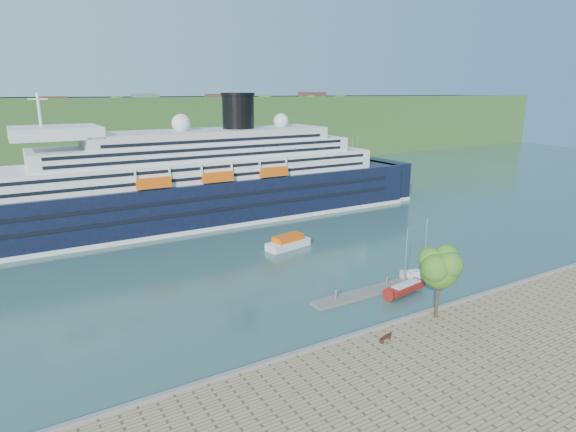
# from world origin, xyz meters

# --- Properties ---
(ground) EXTENTS (400.00, 400.00, 0.00)m
(ground) POSITION_xyz_m (0.00, 0.00, 0.00)
(ground) COLOR #315753
(ground) RESTS_ON ground
(far_hillside) EXTENTS (400.00, 50.00, 24.00)m
(far_hillside) POSITION_xyz_m (0.00, 145.00, 12.00)
(far_hillside) COLOR #2E5622
(far_hillside) RESTS_ON ground
(quay_coping) EXTENTS (220.00, 0.50, 0.30)m
(quay_coping) POSITION_xyz_m (0.00, -0.20, 1.15)
(quay_coping) COLOR slate
(quay_coping) RESTS_ON promenade
(cruise_ship) EXTENTS (114.89, 17.05, 25.79)m
(cruise_ship) POSITION_xyz_m (-5.52, 55.41, 12.89)
(cruise_ship) COLOR black
(cruise_ship) RESTS_ON ground
(park_bench) EXTENTS (1.62, 0.95, 0.97)m
(park_bench) POSITION_xyz_m (-4.50, -2.73, 1.49)
(park_bench) COLOR #442213
(park_bench) RESTS_ON promenade
(promenade_tree) EXTENTS (5.58, 5.58, 9.24)m
(promenade_tree) POSITION_xyz_m (4.17, -1.50, 5.62)
(promenade_tree) COLOR #31671B
(promenade_tree) RESTS_ON promenade
(floating_pontoon) EXTENTS (19.15, 2.36, 0.43)m
(floating_pontoon) POSITION_xyz_m (4.43, 9.24, 0.21)
(floating_pontoon) COLOR gray
(floating_pontoon) RESTS_ON ground
(sailboat_red) EXTENTS (6.93, 2.93, 8.67)m
(sailboat_red) POSITION_xyz_m (7.60, 6.71, 4.34)
(sailboat_red) COLOR maroon
(sailboat_red) RESTS_ON ground
(sailboat_white_far) EXTENTS (6.83, 3.66, 8.50)m
(sailboat_white_far) POSITION_xyz_m (13.72, 9.02, 4.25)
(sailboat_white_far) COLOR silver
(sailboat_white_far) RESTS_ON ground
(tender_launch) EXTENTS (8.52, 4.30, 2.25)m
(tender_launch) POSITION_xyz_m (4.09, 31.24, 1.12)
(tender_launch) COLOR #EA580D
(tender_launch) RESTS_ON ground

